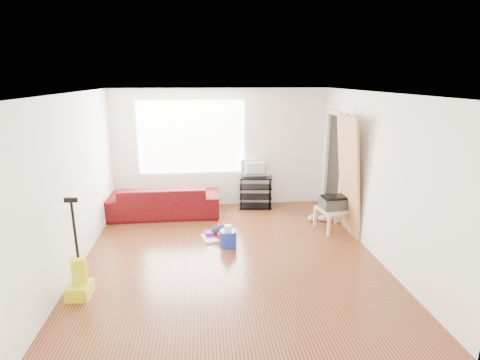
{
  "coord_description": "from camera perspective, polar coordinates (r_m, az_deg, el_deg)",
  "views": [
    {
      "loc": [
        -0.41,
        -5.32,
        2.71
      ],
      "look_at": [
        0.22,
        0.6,
        1.07
      ],
      "focal_mm": 28.0,
      "sensor_mm": 36.0,
      "label": 1
    }
  ],
  "objects": [
    {
      "name": "tv_stand",
      "position": [
        7.99,
        2.38,
        -1.81
      ],
      "size": [
        0.72,
        0.46,
        0.68
      ],
      "rotation": [
        0.0,
        0.0,
        -0.11
      ],
      "color": "black",
      "rests_on": "ground"
    },
    {
      "name": "backpack",
      "position": [
        6.68,
        -2.7,
        -8.58
      ],
      "size": [
        0.4,
        0.33,
        0.21
      ],
      "primitive_type": "ellipsoid",
      "rotation": [
        0.0,
        0.0,
        -0.05
      ],
      "color": "black",
      "rests_on": "ground"
    },
    {
      "name": "side_table",
      "position": [
        7.03,
        14.01,
        -4.71
      ],
      "size": [
        0.61,
        0.61,
        0.41
      ],
      "rotation": [
        0.0,
        0.0,
        0.24
      ],
      "color": "tan",
      "rests_on": "ground"
    },
    {
      "name": "cleaning_tray",
      "position": [
        6.6,
        -3.47,
        -8.4
      ],
      "size": [
        0.55,
        0.48,
        0.17
      ],
      "rotation": [
        0.0,
        0.0,
        0.24
      ],
      "color": "silver",
      "rests_on": "ground"
    },
    {
      "name": "door_panel",
      "position": [
        7.1,
        15.6,
        -7.66
      ],
      "size": [
        0.26,
        0.84,
        2.1
      ],
      "primitive_type": "cube",
      "rotation": [
        0.0,
        -0.1,
        0.0
      ],
      "color": "#B5784B",
      "rests_on": "ground"
    },
    {
      "name": "bucket",
      "position": [
        6.31,
        -1.8,
        -10.07
      ],
      "size": [
        0.35,
        0.35,
        0.28
      ],
      "primitive_type": "cylinder",
      "rotation": [
        0.0,
        0.0,
        -0.29
      ],
      "color": "#182FB6",
      "rests_on": "ground"
    },
    {
      "name": "printer",
      "position": [
        6.98,
        14.1,
        -3.32
      ],
      "size": [
        0.48,
        0.38,
        0.24
      ],
      "rotation": [
        0.0,
        0.0,
        0.09
      ],
      "color": "#323232",
      "rests_on": "side_table"
    },
    {
      "name": "sneakers",
      "position": [
        7.5,
        11.99,
        -5.66
      ],
      "size": [
        0.53,
        0.27,
        0.12
      ],
      "rotation": [
        0.0,
        0.0,
        0.15
      ],
      "color": "silver",
      "rests_on": "ground"
    },
    {
      "name": "room",
      "position": [
        5.69,
        -0.96,
        0.53
      ],
      "size": [
        4.51,
        5.01,
        2.51
      ],
      "color": "#492013",
      "rests_on": "ground"
    },
    {
      "name": "tv",
      "position": [
        7.85,
        2.42,
        1.75
      ],
      "size": [
        0.62,
        0.08,
        0.35
      ],
      "primitive_type": "imported",
      "rotation": [
        0.0,
        0.0,
        3.14
      ],
      "color": "black",
      "rests_on": "tv_stand"
    },
    {
      "name": "sofa",
      "position": [
        7.8,
        -11.39,
        -5.25
      ],
      "size": [
        2.19,
        0.86,
        0.64
      ],
      "primitive_type": "imported",
      "rotation": [
        0.0,
        0.0,
        3.14
      ],
      "color": "#300601",
      "rests_on": "ground"
    },
    {
      "name": "vacuum",
      "position": [
        5.32,
        -23.3,
        -13.63
      ],
      "size": [
        0.29,
        0.33,
        1.31
      ],
      "rotation": [
        0.0,
        0.0,
        -0.06
      ],
      "color": "yellow",
      "rests_on": "ground"
    },
    {
      "name": "toilet_paper",
      "position": [
        6.2,
        -1.83,
        -8.58
      ],
      "size": [
        0.12,
        0.12,
        0.11
      ],
      "primitive_type": "cylinder",
      "color": "white",
      "rests_on": "bucket"
    }
  ]
}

